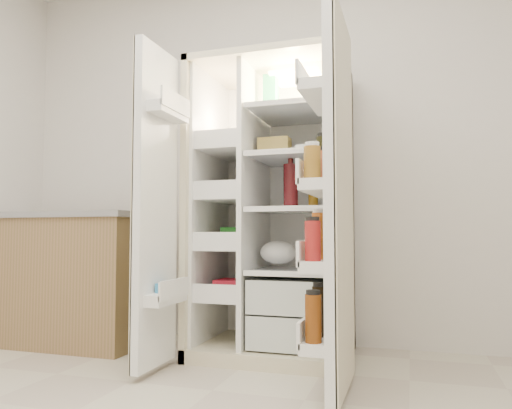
% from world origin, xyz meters
% --- Properties ---
extents(wall_back, '(4.00, 0.02, 2.70)m').
position_xyz_m(wall_back, '(0.00, 2.00, 1.35)').
color(wall_back, silver).
rests_on(wall_back, floor).
extents(refrigerator, '(0.92, 0.70, 1.80)m').
position_xyz_m(refrigerator, '(0.11, 1.65, 0.74)').
color(refrigerator, beige).
rests_on(refrigerator, floor).
extents(freezer_door, '(0.15, 0.40, 1.72)m').
position_xyz_m(freezer_door, '(-0.40, 1.05, 0.89)').
color(freezer_door, white).
rests_on(freezer_door, floor).
extents(fridge_door, '(0.17, 0.58, 1.72)m').
position_xyz_m(fridge_door, '(0.58, 0.96, 0.87)').
color(fridge_door, white).
rests_on(fridge_door, floor).
extents(kitchen_counter, '(1.22, 0.65, 0.88)m').
position_xyz_m(kitchen_counter, '(-1.35, 1.53, 0.44)').
color(kitchen_counter, '#906A48').
rests_on(kitchen_counter, floor).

